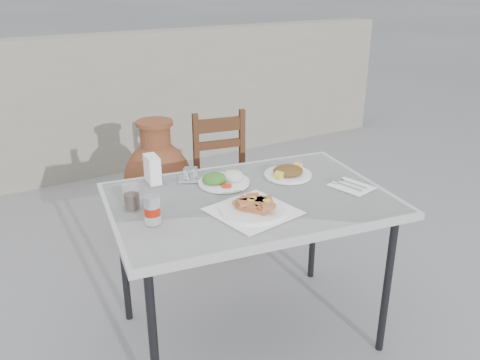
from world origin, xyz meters
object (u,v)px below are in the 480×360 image
condiment_caddy (189,176)px  cafe_table (250,207)px  soda_can (152,210)px  terracotta_urn (158,183)px  salad_rice_plate (223,179)px  salad_chopped_plate (288,172)px  pide_plate (253,205)px  chair (226,177)px  napkin_holder (152,169)px  cola_glass (132,198)px

condiment_caddy → cafe_table: bearing=-63.0°
soda_can → terracotta_urn: soda_can is taller
soda_can → condiment_caddy: bearing=46.9°
salad_rice_plate → condiment_caddy: 0.17m
salad_chopped_plate → condiment_caddy: size_ratio=1.93×
pide_plate → soda_can: size_ratio=3.09×
chair → condiment_caddy: bearing=-120.2°
napkin_holder → chair: napkin_holder is taller
pide_plate → cola_glass: 0.51m
cafe_table → terracotta_urn: size_ratio=1.68×
soda_can → cafe_table: bearing=3.3°
cafe_table → pide_plate: (-0.07, -0.14, 0.08)m
salad_rice_plate → cola_glass: 0.46m
cafe_table → chair: 1.06m
pide_plate → terracotta_urn: size_ratio=0.45×
salad_chopped_plate → chair: chair is taller
salad_rice_plate → napkin_holder: napkin_holder is taller
cafe_table → chair: size_ratio=1.60×
napkin_holder → condiment_caddy: bearing=-19.1°
terracotta_urn → cola_glass: bearing=-115.9°
terracotta_urn → chair: bearing=-34.9°
salad_chopped_plate → terracotta_urn: (-0.27, 1.09, -0.40)m
salad_rice_plate → cola_glass: cola_glass is taller
cola_glass → napkin_holder: bearing=51.1°
salad_chopped_plate → soda_can: soda_can is taller
salad_rice_plate → napkin_holder: (-0.28, 0.19, 0.04)m
condiment_caddy → terracotta_urn: (0.17, 0.90, -0.40)m
condiment_caddy → terracotta_urn: condiment_caddy is taller
pide_plate → condiment_caddy: bearing=101.2°
salad_chopped_plate → chair: (0.10, 0.83, -0.34)m
napkin_holder → chair: (0.70, 0.57, -0.38)m
salad_chopped_plate → napkin_holder: napkin_holder is taller
pide_plate → terracotta_urn: bearing=86.4°
soda_can → napkin_holder: size_ratio=0.90×
condiment_caddy → terracotta_urn: bearing=79.1°
pide_plate → soda_can: 0.42m
cafe_table → terracotta_urn: 1.25m
soda_can → condiment_caddy: soda_can is taller
pide_plate → salad_chopped_plate: pide_plate is taller
cafe_table → soda_can: soda_can is taller
condiment_caddy → napkin_holder: bearing=156.6°
cafe_table → salad_rice_plate: (-0.03, 0.19, 0.07)m
soda_can → napkin_holder: 0.43m
pide_plate → chair: chair is taller
salad_chopped_plate → napkin_holder: bearing=156.6°
pide_plate → napkin_holder: (-0.24, 0.51, 0.04)m
cola_glass → napkin_holder: size_ratio=0.80×
terracotta_urn → salad_rice_plate: bearing=-92.9°
cafe_table → soda_can: size_ratio=11.40×
salad_chopped_plate → cola_glass: size_ratio=2.21×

